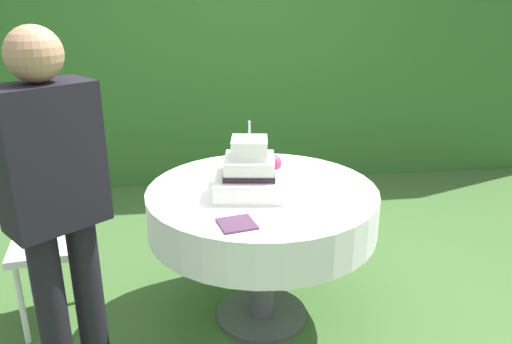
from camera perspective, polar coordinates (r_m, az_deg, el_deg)
name	(u,v)px	position (r m, az deg, el deg)	size (l,w,h in m)	color
ground_plane	(262,315)	(2.91, 0.65, -15.93)	(20.00, 20.00, 0.00)	#3D602D
foliage_hedge	(224,16)	(4.68, -3.70, 17.30)	(6.68, 0.49, 2.98)	#336628
cake_table	(262,210)	(2.59, 0.70, -4.35)	(1.17, 1.17, 0.76)	#4C4C51
wedding_cake	(250,173)	(2.46, -0.65, -0.14)	(0.38, 0.38, 0.37)	white
serving_plate_near	(242,167)	(2.83, -1.57, 0.59)	(0.11, 0.11, 0.01)	white
serving_plate_far	(328,206)	(2.35, 8.20, -3.82)	(0.10, 0.10, 0.01)	white
napkin_stack	(237,224)	(2.16, -2.18, -5.91)	(0.15, 0.15, 0.01)	#4C2D47
garden_chair	(52,224)	(2.88, -22.20, -5.49)	(0.45, 0.45, 0.89)	white
standing_person	(57,206)	(2.07, -21.74, -3.60)	(0.41, 0.38, 1.60)	black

